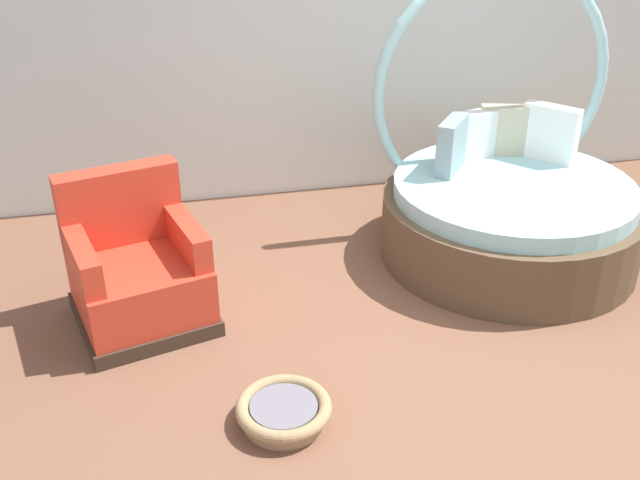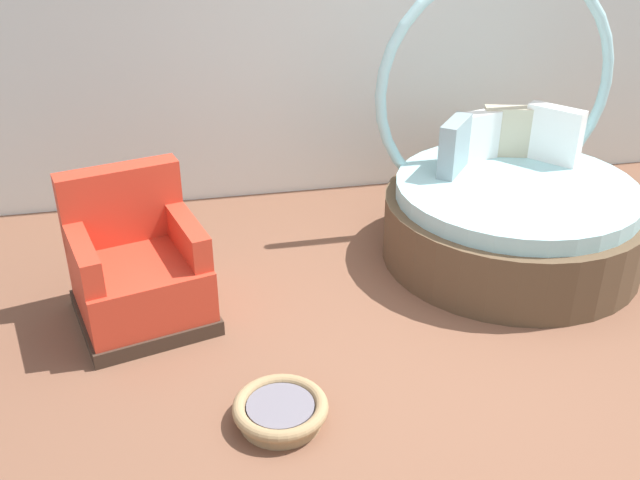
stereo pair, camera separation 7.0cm
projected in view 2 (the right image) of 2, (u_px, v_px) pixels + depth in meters
The scene contains 5 objects.
ground_plane at pixel (447, 357), 4.38m from camera, with size 8.00×8.00×0.02m, color brown.
back_wall at pixel (351, 22), 5.92m from camera, with size 8.00×0.12×2.87m, color silver.
round_daybed at pixel (510, 203), 5.31m from camera, with size 1.86×1.86×2.05m.
red_armchair at pixel (138, 271), 4.60m from camera, with size 0.98×0.98×0.94m.
pet_basket at pixel (280, 410), 3.85m from camera, with size 0.51×0.51×0.13m.
Camera 2 is at (-1.45, -3.30, 2.69)m, focal length 40.99 mm.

